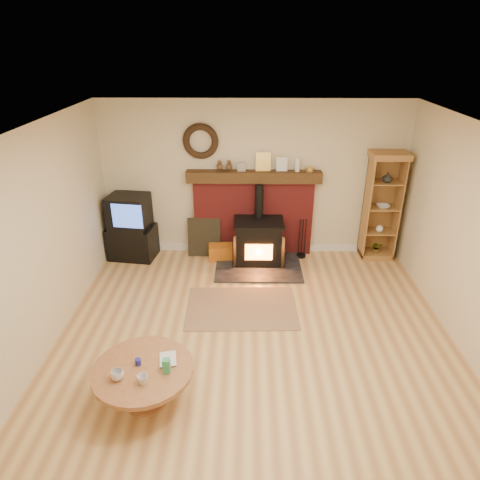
{
  "coord_description": "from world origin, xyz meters",
  "views": [
    {
      "loc": [
        -0.12,
        -4.07,
        3.47
      ],
      "look_at": [
        -0.2,
        1.0,
        1.03
      ],
      "focal_mm": 32.0,
      "sensor_mm": 36.0,
      "label": 1
    }
  ],
  "objects_px": {
    "wood_stove": "(258,243)",
    "tv_unit": "(131,228)",
    "coffee_table": "(143,375)",
    "curio_cabinet": "(381,206)"
  },
  "relations": [
    {
      "from": "wood_stove",
      "to": "tv_unit",
      "type": "bearing_deg",
      "value": 174.85
    },
    {
      "from": "coffee_table",
      "to": "wood_stove",
      "type": "bearing_deg",
      "value": 67.79
    },
    {
      "from": "wood_stove",
      "to": "curio_cabinet",
      "type": "xyz_separation_m",
      "value": [
        2.02,
        0.28,
        0.55
      ]
    },
    {
      "from": "tv_unit",
      "to": "curio_cabinet",
      "type": "distance_m",
      "value": 4.19
    },
    {
      "from": "curio_cabinet",
      "to": "coffee_table",
      "type": "height_order",
      "value": "curio_cabinet"
    },
    {
      "from": "coffee_table",
      "to": "tv_unit",
      "type": "bearing_deg",
      "value": 105.6
    },
    {
      "from": "wood_stove",
      "to": "tv_unit",
      "type": "height_order",
      "value": "wood_stove"
    },
    {
      "from": "curio_cabinet",
      "to": "coffee_table",
      "type": "xyz_separation_m",
      "value": [
        -3.27,
        -3.32,
        -0.56
      ]
    },
    {
      "from": "wood_stove",
      "to": "tv_unit",
      "type": "relative_size",
      "value": 1.26
    },
    {
      "from": "wood_stove",
      "to": "coffee_table",
      "type": "relative_size",
      "value": 1.36
    }
  ]
}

